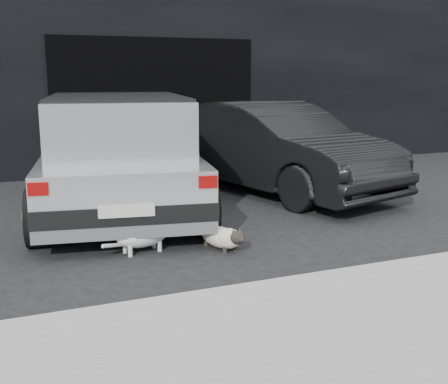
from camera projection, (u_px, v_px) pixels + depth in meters
name	position (u px, v px, depth m)	size (l,w,h in m)	color
ground	(167.00, 226.00, 7.21)	(80.00, 80.00, 0.00)	black
building_facade	(130.00, 47.00, 12.49)	(34.00, 4.00, 5.00)	black
garage_opening	(156.00, 106.00, 10.92)	(4.00, 0.10, 2.60)	black
curb	(351.00, 278.00, 5.22)	(18.00, 0.25, 0.12)	#979791
sidewalk	(446.00, 332.00, 4.14)	(18.00, 2.20, 0.11)	#979791
silver_hatchback	(118.00, 149.00, 7.79)	(2.78, 4.71, 1.64)	silver
second_car	(274.00, 147.00, 9.22)	(1.56, 4.48, 1.48)	black
cat_siamese	(223.00, 237.00, 6.24)	(0.44, 0.84, 0.30)	beige
cat_white	(146.00, 234.00, 6.15)	(0.87, 0.39, 0.41)	silver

